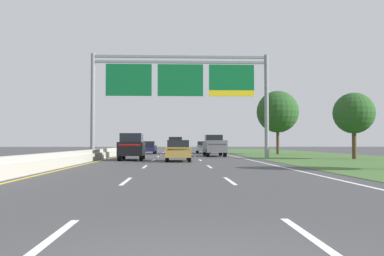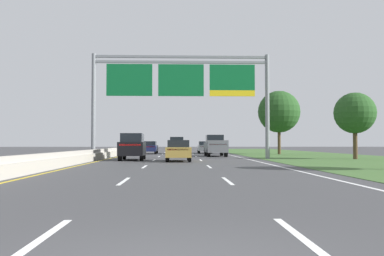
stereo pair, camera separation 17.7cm
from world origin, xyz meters
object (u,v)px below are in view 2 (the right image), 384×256
Objects in this scene: pickup_truck_grey at (215,146)px; car_black_left_lane_suv at (133,146)px; overhead_sign_gantry at (181,84)px; car_white_right_lane_sedan at (205,147)px; car_darkgreen_centre_lane_suv at (177,145)px; car_navy_left_lane_sedan at (150,147)px; car_gold_centre_lane_sedan at (178,150)px; roadside_tree_far at (279,112)px; roadside_tree_mid at (355,113)px.

car_black_left_lane_suv is at bearing 140.56° from pickup_truck_grey.
overhead_sign_gantry reaches higher than car_black_left_lane_suv.
car_darkgreen_centre_lane_suv reaches higher than car_white_right_lane_sedan.
car_white_right_lane_sedan is at bearing -63.52° from car_navy_left_lane_sedan.
car_darkgreen_centre_lane_suv is at bearing -80.20° from car_navy_left_lane_sedan.
car_white_right_lane_sedan and car_navy_left_lane_sedan have the same top height.
pickup_truck_grey is 1.23× the size of car_gold_centre_lane_sedan.
roadside_tree_far is at bearing -50.41° from pickup_truck_grey.
overhead_sign_gantry is 18.63m from car_darkgreen_centre_lane_suv.
car_gold_centre_lane_sedan and car_white_right_lane_sedan have the same top height.
overhead_sign_gantry is at bearing 171.58° from car_white_right_lane_sedan.
car_navy_left_lane_sedan is 0.79× the size of roadside_tree_mid.
pickup_truck_grey reaches higher than car_darkgreen_centre_lane_suv.
roadside_tree_far is at bearing -33.32° from car_gold_centre_lane_sedan.
car_gold_centre_lane_sedan is 1.00× the size of car_white_right_lane_sedan.
car_darkgreen_centre_lane_suv reaches higher than car_gold_centre_lane_sedan.
roadside_tree_far is at bearing -104.12° from car_darkgreen_centre_lane_suv.
overhead_sign_gantry reaches higher than roadside_tree_mid.
car_white_right_lane_sedan is at bearing -19.01° from car_black_left_lane_suv.
car_darkgreen_centre_lane_suv is (-3.96, 10.35, 0.02)m from pickup_truck_grey.
car_gold_centre_lane_sedan is at bearing -167.38° from roadside_tree_mid.
roadside_tree_far is at bearing -125.30° from car_white_right_lane_sedan.
car_white_right_lane_sedan is at bearing 117.69° from roadside_tree_mid.
pickup_truck_grey is at bearing -178.25° from car_white_right_lane_sedan.
overhead_sign_gantry is 3.41× the size of car_white_right_lane_sedan.
roadside_tree_far reaches higher than car_black_left_lane_suv.
car_navy_left_lane_sedan is at bearing 135.49° from roadside_tree_mid.
overhead_sign_gantry reaches higher than car_gold_centre_lane_sedan.
roadside_tree_far is (12.26, -3.33, 4.01)m from car_darkgreen_centre_lane_suv.
roadside_tree_mid is (14.96, -18.58, 2.75)m from car_darkgreen_centre_lane_suv.
car_white_right_lane_sedan is 1.00× the size of car_navy_left_lane_sedan.
car_black_left_lane_suv is (-3.86, -1.71, -5.21)m from overhead_sign_gantry.
car_gold_centre_lane_sedan is at bearing -178.44° from car_darkgreen_centre_lane_suv.
car_navy_left_lane_sedan is at bearing 116.17° from car_white_right_lane_sedan.
car_navy_left_lane_sedan is (-3.40, -0.53, -0.28)m from car_darkgreen_centre_lane_suv.
car_gold_centre_lane_sedan is at bearing -123.53° from car_black_left_lane_suv.
car_black_left_lane_suv is 1.07× the size of car_navy_left_lane_sedan.
car_black_left_lane_suv is 0.85× the size of roadside_tree_mid.
car_gold_centre_lane_sedan is 0.79× the size of roadside_tree_mid.
car_black_left_lane_suv is at bearing -134.06° from roadside_tree_far.
roadside_tree_far is at bearing -45.34° from car_black_left_lane_suv.
overhead_sign_gantry is 18.81m from roadside_tree_far.
roadside_tree_far reaches higher than roadside_tree_mid.
overhead_sign_gantry is 2.69× the size of roadside_tree_mid.
pickup_truck_grey is 1.22× the size of car_navy_left_lane_sedan.
pickup_truck_grey is 0.71× the size of roadside_tree_far.
overhead_sign_gantry reaches higher than car_navy_left_lane_sedan.
car_white_right_lane_sedan is 0.93× the size of car_darkgreen_centre_lane_suv.
car_navy_left_lane_sedan is (-7.10, -3.39, 0.00)m from car_white_right_lane_sedan.
car_gold_centre_lane_sedan is 0.58× the size of roadside_tree_far.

